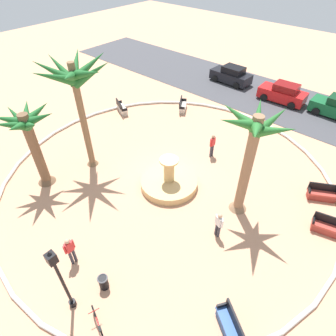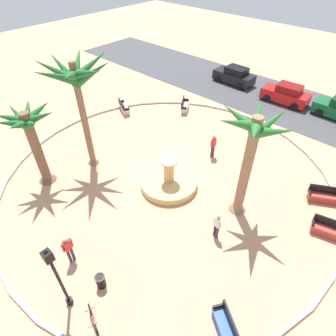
{
  "view_description": "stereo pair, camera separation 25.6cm",
  "coord_description": "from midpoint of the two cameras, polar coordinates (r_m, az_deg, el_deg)",
  "views": [
    {
      "loc": [
        8.68,
        -9.89,
        12.02
      ],
      "look_at": [
        0.14,
        -0.13,
        1.0
      ],
      "focal_mm": 30.43,
      "sensor_mm": 36.0,
      "label": 1
    },
    {
      "loc": [
        8.87,
        -9.72,
        12.02
      ],
      "look_at": [
        0.14,
        -0.13,
        1.0
      ],
      "focal_mm": 30.43,
      "sensor_mm": 36.0,
      "label": 2
    }
  ],
  "objects": [
    {
      "name": "ground_plane",
      "position": [
        17.82,
        0.34,
        -2.06
      ],
      "size": [
        80.0,
        80.0,
        0.0
      ],
      "primitive_type": "plane",
      "color": "tan"
    },
    {
      "name": "plaza_curb",
      "position": [
        17.75,
        0.35,
        -1.82
      ],
      "size": [
        20.1,
        20.1,
        0.2
      ],
      "primitive_type": "torus",
      "color": "silver",
      "rests_on": "ground"
    },
    {
      "name": "street_asphalt",
      "position": [
        28.45,
        20.75,
        12.78
      ],
      "size": [
        48.0,
        8.0,
        0.03
      ],
      "primitive_type": "cube",
      "color": "#424247",
      "rests_on": "ground"
    },
    {
      "name": "fountain",
      "position": [
        17.15,
        0.59,
        -2.75
      ],
      "size": [
        3.43,
        3.43,
        2.01
      ],
      "color": "tan",
      "rests_on": "ground"
    },
    {
      "name": "palm_tree_near_fountain",
      "position": [
        17.19,
        -25.57,
        6.51
      ],
      "size": [
        3.15,
        3.26,
        4.97
      ],
      "color": "brown",
      "rests_on": "ground"
    },
    {
      "name": "palm_tree_by_curb",
      "position": [
        16.73,
        -17.45,
        16.04
      ],
      "size": [
        4.42,
        4.42,
        7.01
      ],
      "color": "brown",
      "rests_on": "ground"
    },
    {
      "name": "palm_tree_mid_plaza",
      "position": [
        13.7,
        16.78,
        4.23
      ],
      "size": [
        3.57,
        3.49,
        6.14
      ],
      "color": "#8E6B4C",
      "rests_on": "ground"
    },
    {
      "name": "bench_east",
      "position": [
        18.48,
        28.87,
        -5.02
      ],
      "size": [
        1.64,
        1.23,
        1.0
      ],
      "color": "#B73D33",
      "rests_on": "ground"
    },
    {
      "name": "bench_west",
      "position": [
        12.65,
        12.09,
        -28.91
      ],
      "size": [
        1.61,
        1.31,
        1.0
      ],
      "color": "#335BA8",
      "rests_on": "ground"
    },
    {
      "name": "bench_north",
      "position": [
        24.76,
        3.65,
        12.16
      ],
      "size": [
        1.28,
        1.62,
        1.0
      ],
      "color": "beige",
      "rests_on": "ground"
    },
    {
      "name": "bench_southeast",
      "position": [
        16.8,
        29.73,
        -10.79
      ],
      "size": [
        1.67,
        0.88,
        1.0
      ],
      "color": "#B73D33",
      "rests_on": "ground"
    },
    {
      "name": "bench_southwest",
      "position": [
        24.74,
        -8.51,
        11.76
      ],
      "size": [
        1.66,
        1.11,
        1.0
      ],
      "color": "beige",
      "rests_on": "ground"
    },
    {
      "name": "lamppost",
      "position": [
        11.86,
        -20.79,
        -19.37
      ],
      "size": [
        0.32,
        0.32,
        3.84
      ],
      "color": "black",
      "rests_on": "ground"
    },
    {
      "name": "trash_bin",
      "position": [
        13.46,
        -12.79,
        -21.19
      ],
      "size": [
        0.46,
        0.46,
        0.73
      ],
      "color": "black",
      "rests_on": "ground"
    },
    {
      "name": "bicycle_red_frame",
      "position": [
        12.74,
        -13.81,
        -28.11
      ],
      "size": [
        1.64,
        0.68,
        0.94
      ],
      "color": "black",
      "rests_on": "ground"
    },
    {
      "name": "person_cyclist_helmet",
      "position": [
        14.02,
        -18.83,
        -14.97
      ],
      "size": [
        0.22,
        0.53,
        1.7
      ],
      "color": "#33333D",
      "rests_on": "ground"
    },
    {
      "name": "person_cyclist_photo",
      "position": [
        14.41,
        10.32,
        -11.09
      ],
      "size": [
        0.51,
        0.28,
        1.6
      ],
      "color": "#33333D",
      "rests_on": "ground"
    },
    {
      "name": "person_pedestrian_stroll",
      "position": [
        19.2,
        9.42,
        4.52
      ],
      "size": [
        0.22,
        0.53,
        1.69
      ],
      "color": "#33333D",
      "rests_on": "ground"
    },
    {
      "name": "parked_car_leftmost",
      "position": [
        30.29,
        13.38,
        17.54
      ],
      "size": [
        4.04,
        1.99,
        1.67
      ],
      "color": "black",
      "rests_on": "ground"
    },
    {
      "name": "parked_car_second",
      "position": [
        27.86,
        22.78,
        13.46
      ],
      "size": [
        4.08,
        2.07,
        1.67
      ],
      "color": "red",
      "rests_on": "ground"
    }
  ]
}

